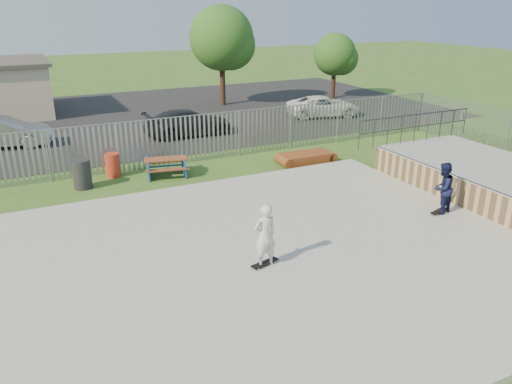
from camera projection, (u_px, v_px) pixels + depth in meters
name	position (u px, v px, depth m)	size (l,w,h in m)	color
ground	(254.00, 262.00, 13.08)	(120.00, 120.00, 0.00)	#396221
concrete_slab	(254.00, 259.00, 13.05)	(15.00, 12.00, 0.15)	#9E9E99
quarter_pipe	(483.00, 178.00, 17.64)	(5.50, 7.05, 2.19)	tan
fence	(222.00, 171.00, 16.98)	(26.04, 16.02, 2.00)	gray
picnic_table	(166.00, 167.00, 19.46)	(1.89, 1.66, 0.70)	brown
funbox	(306.00, 158.00, 21.06)	(2.12, 1.11, 0.42)	brown
trash_bin_red	(113.00, 165.00, 19.30)	(0.56, 0.56, 0.93)	#B6311C
trash_bin_grey	(82.00, 174.00, 18.06)	(0.65, 0.65, 1.08)	#262629
parking_lot	(112.00, 119.00, 29.03)	(40.00, 18.00, 0.02)	black
car_silver	(1.00, 132.00, 23.06)	(1.50, 4.29, 1.41)	#ABABB0
car_dark	(188.00, 123.00, 25.20)	(1.81, 4.46, 1.29)	black
car_white	(324.00, 106.00, 29.46)	(1.97, 4.28, 1.19)	white
tree_mid	(221.00, 38.00, 31.50)	(4.07, 4.07, 6.29)	#3C2418
tree_right	(335.00, 55.00, 34.33)	(2.88, 2.88, 4.44)	#382116
skateboard_a	(439.00, 211.00, 15.74)	(0.82, 0.42, 0.08)	black
skateboard_b	(265.00, 264.00, 12.59)	(0.82, 0.39, 0.08)	black
skater_navy	(442.00, 188.00, 15.46)	(0.80, 0.62, 1.65)	#13173C
skater_white	(265.00, 236.00, 12.31)	(0.60, 0.39, 1.65)	silver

